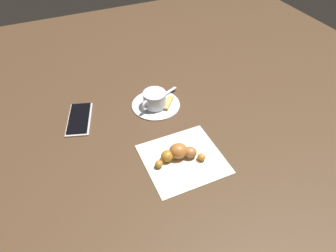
% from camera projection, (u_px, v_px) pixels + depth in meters
% --- Properties ---
extents(ground_plane, '(1.80, 1.80, 0.00)m').
position_uv_depth(ground_plane, '(172.00, 130.00, 0.85)').
color(ground_plane, '#46301E').
extents(saucer, '(0.15, 0.15, 0.01)m').
position_uv_depth(saucer, '(155.00, 104.00, 0.93)').
color(saucer, silver).
rests_on(saucer, ground).
extents(espresso_cup, '(0.07, 0.09, 0.05)m').
position_uv_depth(espresso_cup, '(154.00, 99.00, 0.91)').
color(espresso_cup, silver).
rests_on(espresso_cup, saucer).
extents(teaspoon, '(0.06, 0.13, 0.01)m').
position_uv_depth(teaspoon, '(155.00, 100.00, 0.94)').
color(teaspoon, silver).
rests_on(teaspoon, saucer).
extents(sugar_packet, '(0.06, 0.06, 0.01)m').
position_uv_depth(sugar_packet, '(168.00, 103.00, 0.93)').
color(sugar_packet, tan).
rests_on(sugar_packet, saucer).
extents(napkin, '(0.19, 0.20, 0.00)m').
position_uv_depth(napkin, '(183.00, 159.00, 0.77)').
color(napkin, silver).
rests_on(napkin, ground).
extents(croissant, '(0.07, 0.13, 0.04)m').
position_uv_depth(croissant, '(179.00, 153.00, 0.76)').
color(croissant, '#B87326').
rests_on(croissant, napkin).
extents(cell_phone, '(0.15, 0.11, 0.01)m').
position_uv_depth(cell_phone, '(79.00, 119.00, 0.88)').
color(cell_phone, '#BBB7B9').
rests_on(cell_phone, ground).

